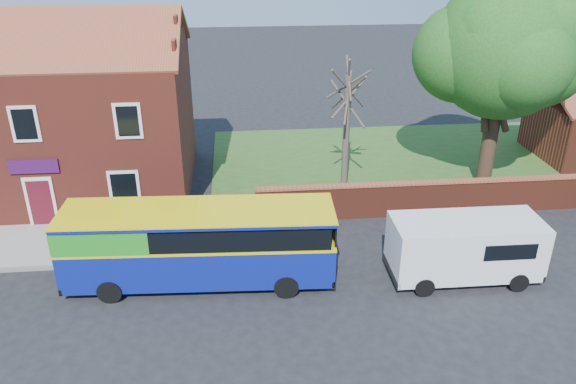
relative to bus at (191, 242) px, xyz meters
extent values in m
plane|color=black|center=(0.45, -2.69, -1.64)|extent=(120.00, 120.00, 0.00)
cube|color=gray|center=(-6.55, 3.06, -1.58)|extent=(18.00, 3.50, 0.12)
cube|color=slate|center=(-6.55, 1.31, -1.57)|extent=(18.00, 0.15, 0.14)
cube|color=#426B28|center=(13.45, 10.31, -1.62)|extent=(26.00, 12.00, 0.04)
cube|color=maroon|center=(-6.55, 8.81, 1.61)|extent=(12.00, 8.00, 6.50)
cube|color=brown|center=(-6.55, 6.81, 5.86)|extent=(12.30, 4.08, 2.16)
cube|color=brown|center=(-6.55, 10.81, 5.86)|extent=(12.30, 4.08, 2.16)
cube|color=black|center=(-6.55, 4.78, 2.96)|extent=(1.10, 0.06, 1.50)
cube|color=#4C0F19|center=(-6.55, 4.76, -0.54)|extent=(0.95, 0.04, 2.10)
cube|color=silver|center=(-6.55, 4.78, -0.49)|extent=(1.20, 0.06, 2.30)
cube|color=#390E3F|center=(-6.55, 4.75, 1.16)|extent=(2.00, 0.06, 0.60)
cube|color=maroon|center=(13.45, 4.31, -0.89)|extent=(22.00, 0.30, 1.50)
cube|color=brown|center=(13.45, 4.31, -0.09)|extent=(22.00, 0.38, 0.10)
cube|color=navy|center=(0.30, -0.02, -0.56)|extent=(9.51, 2.82, 1.49)
cube|color=yellow|center=(0.30, -0.02, 0.19)|extent=(9.53, 2.84, 0.10)
cube|color=black|center=(0.30, -0.02, 0.63)|extent=(9.13, 2.82, 0.75)
cube|color=#239520|center=(-2.80, 0.14, 0.63)|extent=(3.31, 2.55, 0.80)
cube|color=navy|center=(0.30, -0.02, 1.13)|extent=(9.51, 2.82, 0.14)
cube|color=yellow|center=(0.30, -0.02, 1.21)|extent=(9.55, 2.86, 0.06)
cylinder|color=black|center=(-2.76, -0.96, -1.22)|extent=(0.86, 0.32, 0.85)
cylinder|color=black|center=(-2.65, 1.23, -1.22)|extent=(0.86, 0.32, 0.85)
cylinder|color=black|center=(3.25, -1.26, -1.22)|extent=(0.86, 0.32, 0.85)
cylinder|color=black|center=(3.36, 0.93, -1.22)|extent=(0.86, 0.32, 0.85)
cube|color=white|center=(9.73, -0.69, -0.32)|extent=(5.31, 2.17, 2.01)
cube|color=black|center=(12.11, -0.71, 0.00)|extent=(0.10, 1.80, 0.79)
cube|color=black|center=(12.34, -0.71, -1.22)|extent=(0.12, 2.12, 0.25)
cylinder|color=black|center=(8.03, -1.67, -1.29)|extent=(0.70, 0.23, 0.70)
cylinder|color=black|center=(8.05, 0.33, -1.29)|extent=(0.70, 0.23, 0.70)
cylinder|color=black|center=(11.41, -1.70, -1.29)|extent=(0.70, 0.23, 0.70)
cylinder|color=black|center=(11.43, 0.30, -1.29)|extent=(0.70, 0.23, 0.70)
cylinder|color=black|center=(13.90, 7.13, 0.44)|extent=(0.72, 0.72, 4.15)
sphere|color=#356C21|center=(13.90, 7.13, 5.12)|extent=(6.49, 6.49, 6.49)
sphere|color=#356C21|center=(15.79, 7.49, 4.58)|extent=(4.69, 4.69, 4.69)
sphere|color=#356C21|center=(12.19, 7.67, 4.76)|extent=(4.51, 4.51, 4.51)
cylinder|color=#4C4238|center=(6.91, 7.35, 1.16)|extent=(0.32, 0.32, 5.59)
cylinder|color=#4C4238|center=(6.91, 7.35, 3.16)|extent=(0.33, 2.73, 2.20)
cylinder|color=#4C4238|center=(6.91, 7.35, 2.96)|extent=(1.42, 2.01, 2.01)
cylinder|color=#4C4238|center=(6.91, 7.35, 3.36)|extent=(2.29, 1.05, 2.23)
camera|label=1|loc=(1.75, -17.28, 10.02)|focal=35.00mm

